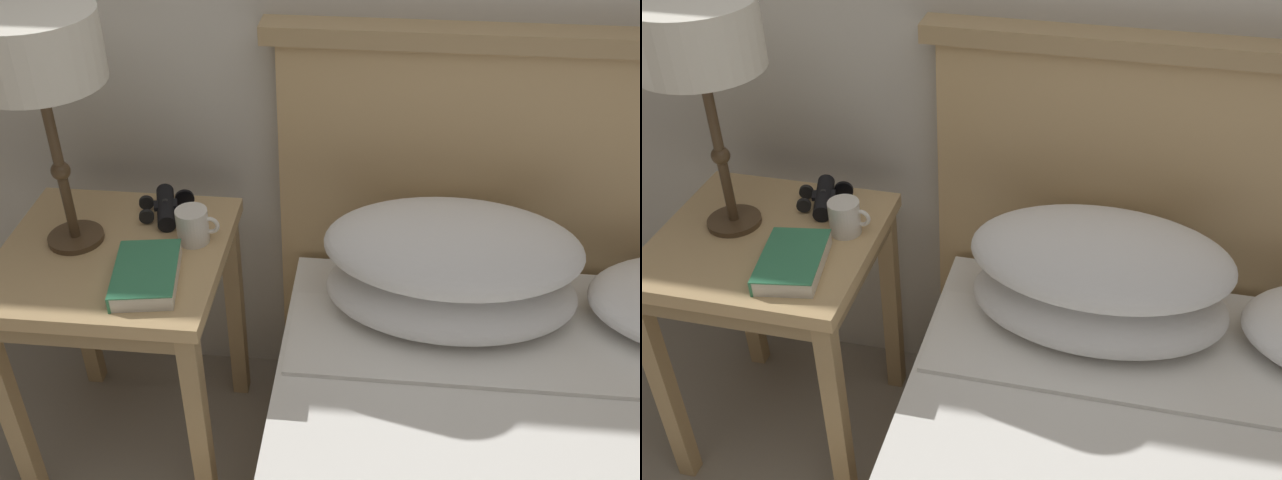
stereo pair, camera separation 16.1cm
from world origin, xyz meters
The scene contains 5 objects.
nightstand centered at (-0.66, 0.53, 0.57)m, with size 0.53×0.51×0.67m.
table_lamp centered at (-0.76, 0.56, 1.13)m, with size 0.28×0.28×0.55m.
book_on_nightstand centered at (-0.55, 0.42, 0.69)m, with size 0.17×0.23×0.04m.
binoculars_pair centered at (-0.57, 0.69, 0.69)m, with size 0.15×0.16×0.05m.
coffee_mug centered at (-0.48, 0.59, 0.71)m, with size 0.10×0.08×0.08m.
Camera 1 is at (-0.04, -0.82, 1.70)m, focal length 42.00 mm.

